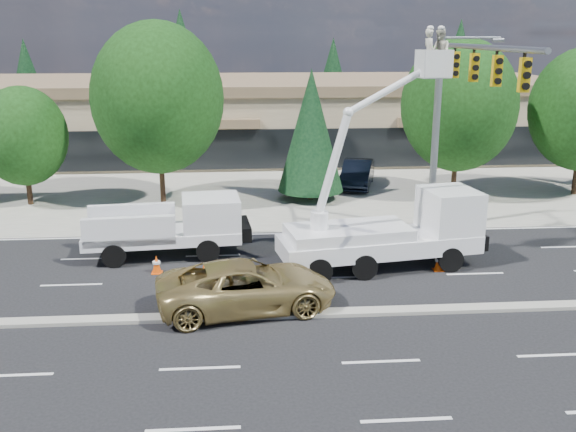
{
  "coord_description": "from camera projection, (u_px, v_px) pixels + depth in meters",
  "views": [
    {
      "loc": [
        1.23,
        -18.96,
        8.79
      ],
      "look_at": [
        2.89,
        3.33,
        2.4
      ],
      "focal_mm": 40.0,
      "sensor_mm": 36.0,
      "label": 1
    }
  ],
  "objects": [
    {
      "name": "ground",
      "position": [
        206.0,
        318.0,
        20.51
      ],
      "size": [
        140.0,
        140.0,
        0.0
      ],
      "primitive_type": "plane",
      "color": "black",
      "rests_on": "ground"
    },
    {
      "name": "concrete_apron",
      "position": [
        221.0,
        180.0,
        39.68
      ],
      "size": [
        140.0,
        22.0,
        0.01
      ],
      "primitive_type": "cube",
      "color": "gray",
      "rests_on": "ground"
    },
    {
      "name": "road_median",
      "position": [
        206.0,
        317.0,
        20.49
      ],
      "size": [
        120.0,
        0.55,
        0.12
      ],
      "primitive_type": "cube",
      "color": "gray",
      "rests_on": "ground"
    },
    {
      "name": "strip_mall",
      "position": [
        224.0,
        115.0,
        48.47
      ],
      "size": [
        50.4,
        15.4,
        5.5
      ],
      "color": "tan",
      "rests_on": "ground"
    },
    {
      "name": "tree_front_c",
      "position": [
        23.0,
        136.0,
        33.17
      ],
      "size": [
        4.5,
        4.5,
        6.24
      ],
      "color": "#332114",
      "rests_on": "ground"
    },
    {
      "name": "tree_front_d",
      "position": [
        158.0,
        98.0,
        33.15
      ],
      "size": [
        6.83,
        6.83,
        9.48
      ],
      "color": "#332114",
      "rests_on": "ground"
    },
    {
      "name": "tree_front_e",
      "position": [
        311.0,
        131.0,
        34.21
      ],
      "size": [
        3.57,
        3.57,
        7.04
      ],
      "color": "#332114",
      "rests_on": "ground"
    },
    {
      "name": "tree_front_f",
      "position": [
        459.0,
        105.0,
        34.43
      ],
      "size": [
        6.22,
        6.22,
        8.63
      ],
      "color": "#332114",
      "rests_on": "ground"
    },
    {
      "name": "tree_back_a",
      "position": [
        27.0,
        82.0,
        58.26
      ],
      "size": [
        4.24,
        4.24,
        8.36
      ],
      "color": "#332114",
      "rests_on": "ground"
    },
    {
      "name": "tree_back_b",
      "position": [
        182.0,
        66.0,
        58.88
      ],
      "size": [
        5.54,
        5.54,
        10.93
      ],
      "color": "#332114",
      "rests_on": "ground"
    },
    {
      "name": "tree_back_c",
      "position": [
        333.0,
        80.0,
        60.26
      ],
      "size": [
        4.27,
        4.27,
        8.41
      ],
      "color": "#332114",
      "rests_on": "ground"
    },
    {
      "name": "tree_back_d",
      "position": [
        458.0,
        70.0,
        60.87
      ],
      "size": [
        5.12,
        5.12,
        10.09
      ],
      "color": "#332114",
      "rests_on": "ground"
    },
    {
      "name": "signal_mast",
      "position": [
        454.0,
        102.0,
        26.32
      ],
      "size": [
        2.76,
        10.16,
        9.0
      ],
      "color": "gray",
      "rests_on": "ground"
    },
    {
      "name": "utility_pickup",
      "position": [
        174.0,
        232.0,
        26.11
      ],
      "size": [
        6.41,
        2.9,
        2.39
      ],
      "rotation": [
        0.0,
        0.0,
        0.09
      ],
      "color": "white",
      "rests_on": "ground"
    },
    {
      "name": "bucket_truck",
      "position": [
        396.0,
        218.0,
        24.62
      ],
      "size": [
        8.0,
        3.55,
        9.05
      ],
      "rotation": [
        0.0,
        0.0,
        0.16
      ],
      "color": "white",
      "rests_on": "ground"
    },
    {
      "name": "traffic_cone_b",
      "position": [
        157.0,
        264.0,
        24.31
      ],
      "size": [
        0.4,
        0.4,
        0.7
      ],
      "color": "#ED4B07",
      "rests_on": "ground"
    },
    {
      "name": "traffic_cone_c",
      "position": [
        204.0,
        274.0,
        23.38
      ],
      "size": [
        0.4,
        0.4,
        0.7
      ],
      "color": "#ED4B07",
      "rests_on": "ground"
    },
    {
      "name": "traffic_cone_d",
      "position": [
        439.0,
        262.0,
        24.58
      ],
      "size": [
        0.4,
        0.4,
        0.7
      ],
      "color": "#ED4B07",
      "rests_on": "ground"
    },
    {
      "name": "minivan",
      "position": [
        247.0,
        286.0,
        20.97
      ],
      "size": [
        6.22,
        3.64,
        1.63
      ],
      "primitive_type": "imported",
      "rotation": [
        0.0,
        0.0,
        1.74
      ],
      "color": "tan",
      "rests_on": "ground"
    },
    {
      "name": "parked_car_east",
      "position": [
        357.0,
        174.0,
        37.91
      ],
      "size": [
        2.9,
        5.02,
        1.56
      ],
      "primitive_type": "imported",
      "rotation": [
        0.0,
        0.0,
        -0.28
      ],
      "color": "black",
      "rests_on": "ground"
    }
  ]
}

